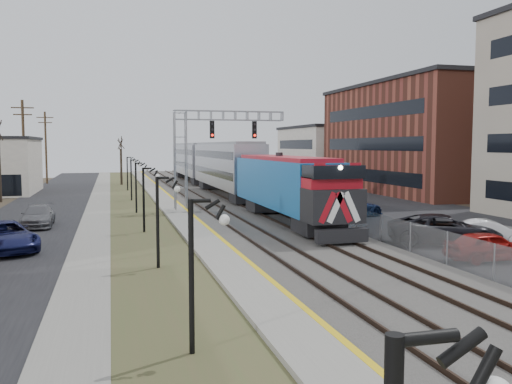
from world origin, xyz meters
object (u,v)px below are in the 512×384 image
object	(u,v)px
train	(218,168)
signal_gantry	(202,142)
car_lot_a	(489,247)
car_lot_b	(490,232)

from	to	relation	value
train	signal_gantry	size ratio (longest dim) A/B	7.01
car_lot_a	train	bearing A→B (deg)	12.22
car_lot_b	car_lot_a	bearing A→B (deg)	165.84
car_lot_a	car_lot_b	world-z (taller)	car_lot_a
signal_gantry	car_lot_b	world-z (taller)	signal_gantry
signal_gantry	train	bearing A→B (deg)	74.07
train	signal_gantry	bearing A→B (deg)	-105.93
signal_gantry	car_lot_b	size ratio (longest dim) A/B	2.32
car_lot_a	signal_gantry	bearing A→B (deg)	27.25
signal_gantry	car_lot_a	distance (m)	24.90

